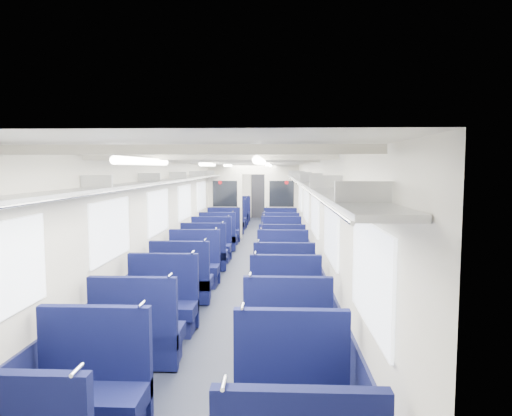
% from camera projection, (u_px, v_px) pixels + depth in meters
% --- Properties ---
extents(floor, '(2.80, 18.00, 0.01)m').
position_uv_depth(floor, '(247.00, 259.00, 10.89)').
color(floor, black).
rests_on(floor, ground).
extents(ceiling, '(2.80, 18.00, 0.01)m').
position_uv_depth(ceiling, '(247.00, 161.00, 10.68)').
color(ceiling, silver).
rests_on(ceiling, wall_left).
extents(wall_left, '(0.02, 18.00, 2.35)m').
position_uv_depth(wall_left, '(189.00, 210.00, 10.85)').
color(wall_left, beige).
rests_on(wall_left, floor).
extents(dado_left, '(0.03, 17.90, 0.70)m').
position_uv_depth(dado_left, '(190.00, 244.00, 10.92)').
color(dado_left, '#101235').
rests_on(dado_left, floor).
extents(wall_right, '(0.02, 18.00, 2.35)m').
position_uv_depth(wall_right, '(305.00, 211.00, 10.72)').
color(wall_right, beige).
rests_on(wall_right, floor).
extents(dado_right, '(0.03, 17.90, 0.70)m').
position_uv_depth(dado_right, '(304.00, 245.00, 10.80)').
color(dado_right, '#101235').
rests_on(dado_right, floor).
extents(wall_far, '(2.80, 0.02, 2.35)m').
position_uv_depth(wall_far, '(260.00, 191.00, 19.74)').
color(wall_far, beige).
rests_on(wall_far, floor).
extents(luggage_rack_left, '(0.36, 17.40, 0.18)m').
position_uv_depth(luggage_rack_left, '(196.00, 177.00, 10.77)').
color(luggage_rack_left, '#B2B5BA').
rests_on(luggage_rack_left, wall_left).
extents(luggage_rack_right, '(0.36, 17.40, 0.18)m').
position_uv_depth(luggage_rack_right, '(298.00, 177.00, 10.66)').
color(luggage_rack_right, '#B2B5BA').
rests_on(luggage_rack_right, wall_right).
extents(windows, '(2.78, 15.60, 0.75)m').
position_uv_depth(windows, '(246.00, 202.00, 10.31)').
color(windows, white).
rests_on(windows, wall_left).
extents(ceiling_fittings, '(2.70, 16.06, 0.11)m').
position_uv_depth(ceiling_fittings, '(246.00, 164.00, 10.42)').
color(ceiling_fittings, beige).
rests_on(ceiling_fittings, ceiling).
extents(end_door, '(0.75, 0.06, 2.00)m').
position_uv_depth(end_door, '(260.00, 195.00, 19.70)').
color(end_door, black).
rests_on(end_door, floor).
extents(bulkhead, '(2.80, 0.10, 2.35)m').
position_uv_depth(bulkhead, '(253.00, 199.00, 13.89)').
color(bulkhead, beige).
rests_on(bulkhead, floor).
extents(seat_2, '(0.96, 0.53, 1.07)m').
position_uv_depth(seat_2, '(90.00, 395.00, 3.70)').
color(seat_2, '#0D1140').
rests_on(seat_2, floor).
extents(seat_3, '(0.96, 0.53, 1.07)m').
position_uv_depth(seat_3, '(292.00, 400.00, 3.61)').
color(seat_3, '#0D1140').
rests_on(seat_3, floor).
extents(seat_4, '(0.96, 0.53, 1.07)m').
position_uv_depth(seat_4, '(138.00, 337.00, 4.97)').
color(seat_4, '#0D1140').
rests_on(seat_4, floor).
extents(seat_5, '(0.96, 0.53, 1.07)m').
position_uv_depth(seat_5, '(287.00, 337.00, 4.98)').
color(seat_5, '#0D1140').
rests_on(seat_5, floor).
extents(seat_6, '(0.96, 0.53, 1.07)m').
position_uv_depth(seat_6, '(162.00, 308.00, 6.01)').
color(seat_6, '#0D1140').
rests_on(seat_6, floor).
extents(seat_7, '(0.96, 0.53, 1.07)m').
position_uv_depth(seat_7, '(286.00, 310.00, 5.91)').
color(seat_7, '#0D1140').
rests_on(seat_7, floor).
extents(seat_8, '(0.96, 0.53, 1.07)m').
position_uv_depth(seat_8, '(182.00, 283.00, 7.29)').
color(seat_8, '#0D1140').
rests_on(seat_8, floor).
extents(seat_9, '(0.96, 0.53, 1.07)m').
position_uv_depth(seat_9, '(284.00, 285.00, 7.15)').
color(seat_9, '#0D1140').
rests_on(seat_9, floor).
extents(seat_10, '(0.96, 0.53, 1.07)m').
position_uv_depth(seat_10, '(194.00, 268.00, 8.36)').
color(seat_10, '#0D1140').
rests_on(seat_10, floor).
extents(seat_11, '(0.96, 0.53, 1.07)m').
position_uv_depth(seat_11, '(283.00, 269.00, 8.32)').
color(seat_11, '#0D1140').
rests_on(seat_11, floor).
extents(seat_12, '(0.96, 0.53, 1.07)m').
position_uv_depth(seat_12, '(205.00, 255.00, 9.63)').
color(seat_12, '#0D1140').
rests_on(seat_12, floor).
extents(seat_13, '(0.96, 0.53, 1.07)m').
position_uv_depth(seat_13, '(282.00, 257.00, 9.39)').
color(seat_13, '#0D1140').
rests_on(seat_13, floor).
extents(seat_14, '(0.96, 0.53, 1.07)m').
position_uv_depth(seat_14, '(211.00, 247.00, 10.57)').
color(seat_14, '#0D1140').
rests_on(seat_14, floor).
extents(seat_15, '(0.96, 0.53, 1.07)m').
position_uv_depth(seat_15, '(281.00, 247.00, 10.65)').
color(seat_15, '#0D1140').
rests_on(seat_15, floor).
extents(seat_16, '(0.96, 0.53, 1.07)m').
position_uv_depth(seat_16, '(218.00, 238.00, 11.88)').
color(seat_16, '#0D1140').
rests_on(seat_16, floor).
extents(seat_17, '(0.96, 0.53, 1.07)m').
position_uv_depth(seat_17, '(281.00, 239.00, 11.77)').
color(seat_17, '#0D1140').
rests_on(seat_17, floor).
extents(seat_18, '(0.96, 0.53, 1.07)m').
position_uv_depth(seat_18, '(223.00, 232.00, 13.06)').
color(seat_18, '#0D1140').
rests_on(seat_18, floor).
extents(seat_19, '(0.96, 0.53, 1.07)m').
position_uv_depth(seat_19, '(280.00, 233.00, 12.94)').
color(seat_19, '#0D1140').
rests_on(seat_19, floor).
extents(seat_20, '(0.96, 0.53, 1.07)m').
position_uv_depth(seat_20, '(230.00, 224.00, 14.94)').
color(seat_20, '#0D1140').
rests_on(seat_20, floor).
extents(seat_21, '(0.96, 0.53, 1.07)m').
position_uv_depth(seat_21, '(280.00, 224.00, 15.02)').
color(seat_21, '#0D1140').
rests_on(seat_21, floor).
extents(seat_22, '(0.96, 0.53, 1.07)m').
position_uv_depth(seat_22, '(233.00, 220.00, 16.17)').
color(seat_22, '#0D1140').
rests_on(seat_22, floor).
extents(seat_23, '(0.96, 0.53, 1.07)m').
position_uv_depth(seat_23, '(279.00, 220.00, 16.00)').
color(seat_23, '#0D1140').
rests_on(seat_23, floor).
extents(seat_24, '(0.96, 0.53, 1.07)m').
position_uv_depth(seat_24, '(236.00, 216.00, 17.27)').
color(seat_24, '#0D1140').
rests_on(seat_24, floor).
extents(seat_25, '(0.96, 0.53, 1.07)m').
position_uv_depth(seat_25, '(279.00, 216.00, 17.31)').
color(seat_25, '#0D1140').
rests_on(seat_25, floor).
extents(seat_26, '(0.96, 0.53, 1.07)m').
position_uv_depth(seat_26, '(238.00, 214.00, 18.35)').
color(seat_26, '#0D1140').
rests_on(seat_26, floor).
extents(seat_27, '(0.96, 0.53, 1.07)m').
position_uv_depth(seat_27, '(279.00, 214.00, 18.36)').
color(seat_27, '#0D1140').
rests_on(seat_27, floor).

